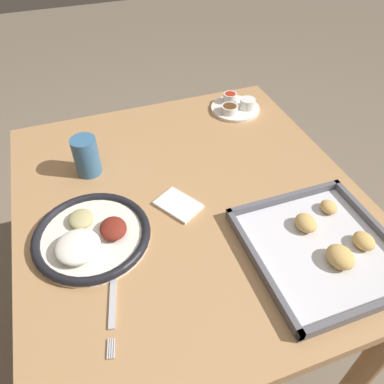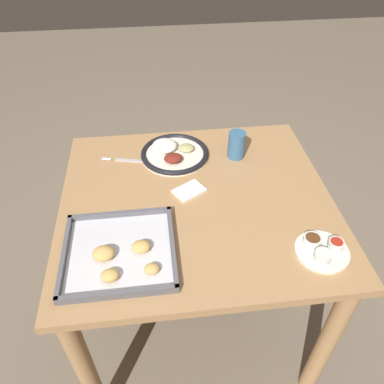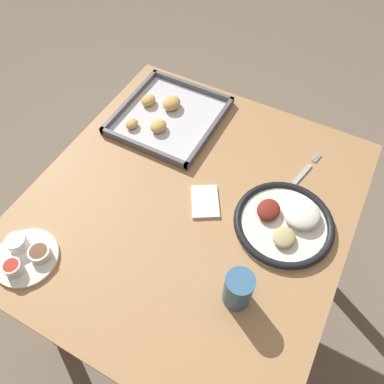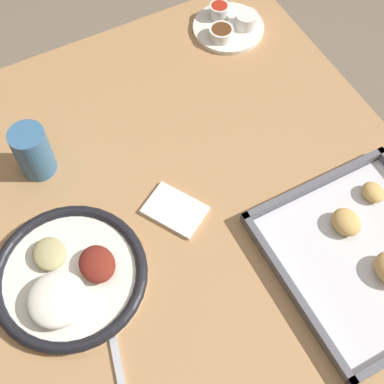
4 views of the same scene
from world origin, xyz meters
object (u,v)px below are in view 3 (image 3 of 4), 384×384
at_px(saucer_plate, 25,255).
at_px(napkin, 205,201).
at_px(fork, 297,180).
at_px(dinner_plate, 285,222).
at_px(baking_tray, 167,116).
at_px(drinking_cup, 238,289).

xyz_separation_m(saucer_plate, napkin, (0.35, -0.31, -0.01)).
bearing_deg(fork, dinner_plate, -160.65).
distance_m(baking_tray, napkin, 0.34).
bearing_deg(baking_tray, napkin, -132.37).
distance_m(dinner_plate, baking_tray, 0.50).
height_order(baking_tray, drinking_cup, drinking_cup).
distance_m(dinner_plate, fork, 0.15).
xyz_separation_m(fork, saucer_plate, (-0.53, 0.50, 0.01)).
xyz_separation_m(dinner_plate, drinking_cup, (-0.23, 0.03, 0.04)).
bearing_deg(napkin, fork, -46.12).
relative_size(dinner_plate, saucer_plate, 1.65).
relative_size(dinner_plate, baking_tray, 0.81).
height_order(dinner_plate, fork, dinner_plate).
height_order(dinner_plate, saucer_plate, dinner_plate).
bearing_deg(fork, saucer_plate, 149.73).
height_order(fork, napkin, napkin).
distance_m(dinner_plate, drinking_cup, 0.24).
bearing_deg(dinner_plate, fork, 6.38).
bearing_deg(saucer_plate, fork, -43.23).
relative_size(baking_tray, drinking_cup, 3.07).
relative_size(saucer_plate, baking_tray, 0.49).
bearing_deg(saucer_plate, baking_tray, -5.80).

